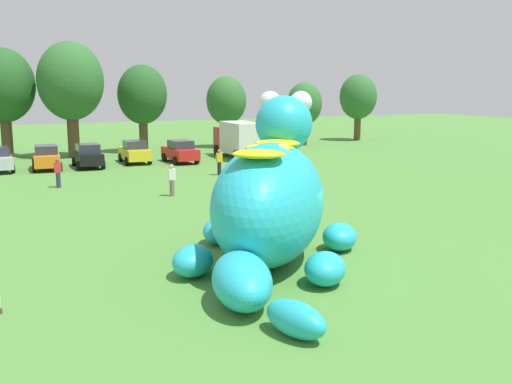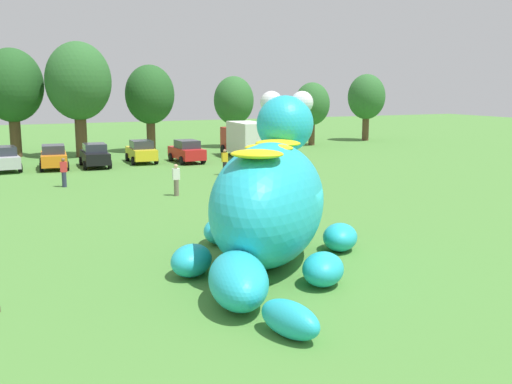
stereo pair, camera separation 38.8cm
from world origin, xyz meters
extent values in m
plane|color=#4C8438|center=(0.00, 0.00, 0.00)|extent=(160.00, 160.00, 0.00)
ellipsoid|color=#23B2C6|center=(-0.57, 0.45, 2.00)|extent=(7.15, 7.82, 4.00)
ellipsoid|color=#23B2C6|center=(1.27, 2.85, 4.43)|extent=(3.09, 3.13, 2.11)
sphere|color=white|center=(1.00, 3.46, 5.22)|extent=(0.85, 0.85, 0.85)
sphere|color=white|center=(1.92, 2.75, 5.22)|extent=(0.85, 0.85, 0.85)
ellipsoid|color=yellow|center=(0.40, 1.72, 3.84)|extent=(2.05, 1.99, 0.27)
ellipsoid|color=yellow|center=(-0.57, 0.45, 3.84)|extent=(2.05, 1.99, 0.27)
ellipsoid|color=yellow|center=(-1.65, -0.96, 3.84)|extent=(2.05, 1.99, 0.27)
ellipsoid|color=#23B2C6|center=(-1.15, 3.35, 0.49)|extent=(2.01, 2.10, 0.98)
ellipsoid|color=#23B2C6|center=(2.39, 0.66, 0.49)|extent=(2.01, 2.10, 0.98)
ellipsoid|color=#23B2C6|center=(-3.38, 0.13, 0.49)|extent=(2.01, 2.10, 0.98)
ellipsoid|color=#23B2C6|center=(-0.13, -2.35, 0.49)|extent=(2.01, 2.10, 0.98)
ellipsoid|color=#23B2C6|center=(-3.05, -2.80, 0.70)|extent=(2.48, 3.53, 1.40)
ellipsoid|color=#23B2C6|center=(-2.75, -5.20, 0.43)|extent=(1.28, 1.99, 0.86)
cylinder|color=black|center=(-6.98, 28.82, 0.32)|extent=(0.28, 0.65, 0.64)
cylinder|color=black|center=(-6.81, 26.28, 0.32)|extent=(0.28, 0.65, 0.64)
cube|color=orange|center=(-4.51, 27.20, 0.72)|extent=(2.07, 4.24, 0.80)
cube|color=#2D333D|center=(-4.52, 27.05, 1.42)|extent=(1.67, 2.10, 0.60)
cylinder|color=black|center=(-5.24, 28.54, 0.32)|extent=(0.30, 0.66, 0.64)
cylinder|color=black|center=(-3.55, 28.39, 0.32)|extent=(0.30, 0.66, 0.64)
cylinder|color=black|center=(-5.47, 26.01, 0.32)|extent=(0.30, 0.66, 0.64)
cylinder|color=black|center=(-3.78, 25.86, 0.32)|extent=(0.30, 0.66, 0.64)
cube|color=black|center=(-1.69, 27.00, 0.72)|extent=(1.88, 4.17, 0.80)
cube|color=#2D333D|center=(-1.69, 26.85, 1.42)|extent=(1.58, 2.03, 0.60)
cylinder|color=black|center=(-2.48, 28.30, 0.32)|extent=(0.27, 0.65, 0.64)
cylinder|color=black|center=(-0.78, 28.23, 0.32)|extent=(0.27, 0.65, 0.64)
cylinder|color=black|center=(-2.59, 25.76, 0.32)|extent=(0.27, 0.65, 0.64)
cylinder|color=black|center=(-0.89, 25.69, 0.32)|extent=(0.27, 0.65, 0.64)
cube|color=yellow|center=(1.99, 28.04, 0.72)|extent=(1.88, 4.17, 0.80)
cube|color=#2D333D|center=(1.98, 27.89, 1.42)|extent=(1.58, 2.03, 0.60)
cylinder|color=black|center=(1.19, 29.35, 0.32)|extent=(0.27, 0.65, 0.64)
cylinder|color=black|center=(2.89, 29.27, 0.32)|extent=(0.27, 0.65, 0.64)
cylinder|color=black|center=(1.08, 26.81, 0.32)|extent=(0.27, 0.65, 0.64)
cylinder|color=black|center=(2.78, 26.73, 0.32)|extent=(0.27, 0.65, 0.64)
cube|color=red|center=(5.20, 26.77, 0.72)|extent=(1.83, 4.15, 0.80)
cube|color=#2D333D|center=(5.20, 26.62, 1.42)|extent=(1.56, 2.01, 0.60)
cylinder|color=black|center=(4.31, 28.01, 0.32)|extent=(0.26, 0.65, 0.64)
cylinder|color=black|center=(6.01, 28.06, 0.32)|extent=(0.26, 0.65, 0.64)
cylinder|color=black|center=(4.39, 25.47, 0.32)|extent=(0.26, 0.65, 0.64)
cylinder|color=black|center=(6.09, 25.52, 0.32)|extent=(0.26, 0.65, 0.64)
cube|color=#B2231E|center=(10.51, 29.89, 1.40)|extent=(2.11, 1.92, 1.90)
cube|color=silver|center=(10.31, 26.70, 1.70)|extent=(2.38, 4.72, 2.50)
cylinder|color=black|center=(9.51, 29.95, 0.45)|extent=(0.33, 0.92, 0.90)
cylinder|color=black|center=(11.51, 29.83, 0.45)|extent=(0.33, 0.92, 0.90)
cylinder|color=black|center=(9.17, 25.15, 0.45)|extent=(0.33, 0.92, 0.90)
cylinder|color=black|center=(11.26, 25.03, 0.45)|extent=(0.33, 0.92, 0.90)
cylinder|color=brown|center=(-6.50, 36.11, 1.56)|extent=(0.89, 0.89, 3.12)
ellipsoid|color=#235623|center=(-6.50, 36.11, 5.86)|extent=(4.98, 4.98, 5.98)
cylinder|color=brown|center=(-1.56, 33.88, 1.65)|extent=(0.94, 0.94, 3.30)
ellipsoid|color=#2D662D|center=(-1.56, 33.88, 6.20)|extent=(5.27, 5.27, 6.33)
cylinder|color=brown|center=(4.67, 35.19, 1.34)|extent=(0.77, 0.77, 2.69)
ellipsoid|color=#235623|center=(4.67, 35.19, 5.06)|extent=(4.30, 4.30, 5.16)
cylinder|color=brown|center=(12.89, 35.76, 1.18)|extent=(0.67, 0.67, 2.36)
ellipsoid|color=#2D662D|center=(12.89, 35.76, 4.44)|extent=(3.78, 3.78, 4.53)
cylinder|color=brown|center=(20.65, 34.42, 1.08)|extent=(0.62, 0.62, 2.16)
ellipsoid|color=#2D662D|center=(20.65, 34.42, 4.06)|extent=(3.46, 3.46, 4.15)
cylinder|color=brown|center=(28.49, 36.48, 1.24)|extent=(0.71, 0.71, 2.48)
ellipsoid|color=#2D662D|center=(28.49, 36.48, 4.65)|extent=(3.96, 3.96, 4.75)
cylinder|color=#726656|center=(0.26, 13.47, 0.44)|extent=(0.26, 0.26, 0.88)
cube|color=white|center=(0.26, 13.47, 1.18)|extent=(0.38, 0.22, 0.60)
sphere|color=tan|center=(0.26, 13.47, 1.60)|extent=(0.22, 0.22, 0.22)
cylinder|color=#2D334C|center=(-4.85, 18.91, 0.44)|extent=(0.26, 0.26, 0.88)
cube|color=red|center=(-4.85, 18.91, 1.18)|extent=(0.38, 0.22, 0.60)
sphere|color=brown|center=(-4.85, 18.91, 1.60)|extent=(0.22, 0.22, 0.22)
cylinder|color=black|center=(5.41, 19.39, 0.44)|extent=(0.26, 0.26, 0.88)
cube|color=gold|center=(5.41, 19.39, 1.18)|extent=(0.38, 0.22, 0.60)
sphere|color=#9E7051|center=(5.41, 19.39, 1.60)|extent=(0.22, 0.22, 0.22)
cylinder|color=brown|center=(-8.94, -0.66, 0.07)|extent=(0.06, 0.06, 0.15)
camera|label=1|loc=(-9.37, -16.77, 5.85)|focal=41.88mm
camera|label=2|loc=(-9.02, -16.93, 5.85)|focal=41.88mm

